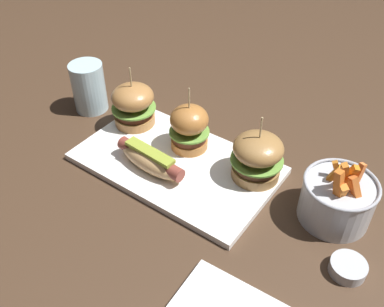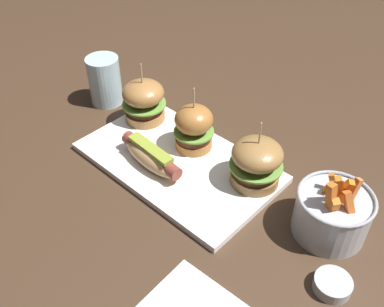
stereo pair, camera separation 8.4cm
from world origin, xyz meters
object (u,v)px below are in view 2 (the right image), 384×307
object	(u,v)px
slider_left	(144,101)
fries_bucket	(332,213)
slider_center	(194,127)
sauce_ramekin	(333,284)
hot_dog	(151,156)
slider_right	(256,162)
platter_main	(178,162)
water_glass	(105,81)

from	to	relation	value
slider_left	fries_bucket	world-z (taller)	slider_left
fries_bucket	slider_left	bearing A→B (deg)	-179.53
slider_center	sauce_ramekin	distance (m)	0.40
hot_dog	sauce_ramekin	world-z (taller)	hot_dog
slider_left	slider_center	world-z (taller)	slider_center
slider_left	slider_right	size ratio (longest dim) A/B	1.01
platter_main	slider_center	distance (m)	0.08
platter_main	fries_bucket	world-z (taller)	fries_bucket
fries_bucket	hot_dog	bearing A→B (deg)	-163.03
slider_left	sauce_ramekin	xyz separation A→B (m)	(0.53, -0.10, -0.05)
fries_bucket	water_glass	size ratio (longest dim) A/B	1.18
water_glass	slider_left	bearing A→B (deg)	1.10
slider_left	slider_right	distance (m)	0.31
platter_main	sauce_ramekin	bearing A→B (deg)	-6.49
slider_right	water_glass	world-z (taller)	slider_right
sauce_ramekin	slider_left	bearing A→B (deg)	169.87
slider_left	sauce_ramekin	size ratio (longest dim) A/B	2.37
slider_center	slider_right	bearing A→B (deg)	0.85
hot_dog	fries_bucket	xyz separation A→B (m)	(0.34, 0.10, 0.01)
hot_dog	water_glass	xyz separation A→B (m)	(-0.27, 0.10, 0.02)
hot_dog	water_glass	bearing A→B (deg)	159.98
slider_right	fries_bucket	xyz separation A→B (m)	(0.16, -0.00, -0.02)
slider_center	sauce_ramekin	world-z (taller)	slider_center
fries_bucket	water_glass	distance (m)	0.61
hot_dog	slider_left	xyz separation A→B (m)	(-0.13, 0.10, 0.02)
slider_left	water_glass	bearing A→B (deg)	-178.90
slider_right	sauce_ramekin	bearing A→B (deg)	-23.91
fries_bucket	sauce_ramekin	distance (m)	0.12
platter_main	fries_bucket	size ratio (longest dim) A/B	2.90
sauce_ramekin	slider_center	bearing A→B (deg)	165.69
slider_left	water_glass	xyz separation A→B (m)	(-0.14, -0.00, -0.00)
slider_right	sauce_ramekin	distance (m)	0.25
platter_main	slider_left	size ratio (longest dim) A/B	2.88
platter_main	water_glass	distance (m)	0.30
hot_dog	sauce_ramekin	xyz separation A→B (m)	(0.40, 0.00, -0.03)
slider_right	fries_bucket	world-z (taller)	slider_right
sauce_ramekin	water_glass	xyz separation A→B (m)	(-0.67, 0.09, 0.05)
platter_main	slider_left	world-z (taller)	slider_left
slider_center	fries_bucket	distance (m)	0.32
hot_dog	water_glass	size ratio (longest dim) A/B	1.36
sauce_ramekin	water_glass	distance (m)	0.68
slider_right	water_glass	distance (m)	0.45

